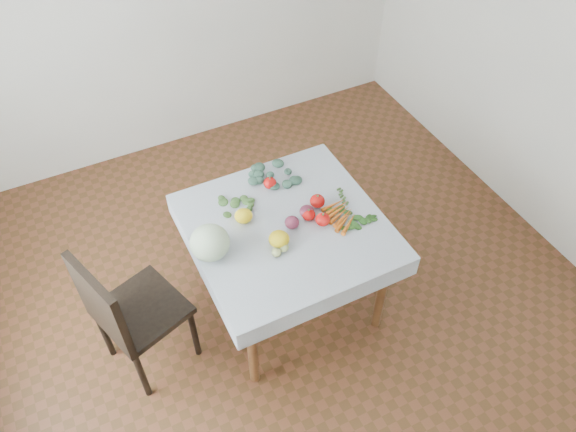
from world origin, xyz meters
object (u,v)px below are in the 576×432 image
table (287,236)px  cabbage (210,243)px  heirloom_back (244,216)px  chair (125,311)px  carrot_bunch (340,214)px

table → cabbage: bearing=-178.8°
heirloom_back → cabbage: bearing=-149.3°
chair → cabbage: bearing=1.8°
heirloom_back → chair: bearing=-167.7°
table → heirloom_back: size_ratio=9.24×
heirloom_back → carrot_bunch: bearing=-23.1°
chair → heirloom_back: 0.86m
table → cabbage: cabbage is taller
table → heirloom_back: (-0.21, 0.15, 0.14)m
heirloom_back → carrot_bunch: 0.58m
table → carrot_bunch: bearing=-13.5°
chair → heirloom_back: (0.81, 0.18, 0.22)m
cabbage → heirloom_back: size_ratio=2.08×
table → carrot_bunch: (0.32, -0.08, 0.12)m
chair → carrot_bunch: size_ratio=3.69×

